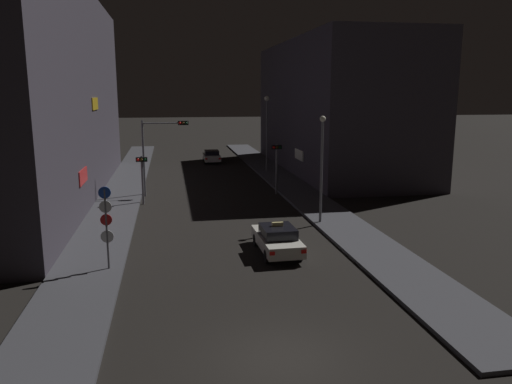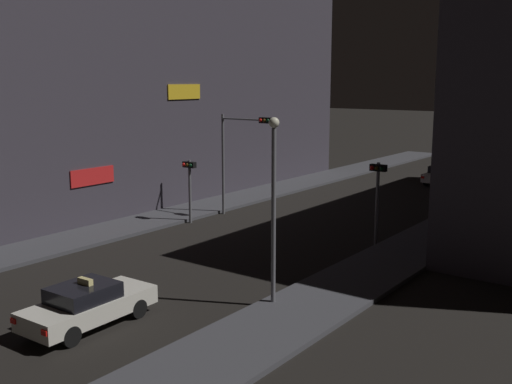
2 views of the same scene
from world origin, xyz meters
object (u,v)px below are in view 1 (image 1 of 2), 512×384
(taxi, at_px, (277,239))
(street_lamp_far_block, at_px, (267,120))
(far_car, at_px, (212,156))
(traffic_light_overhead, at_px, (159,142))
(traffic_light_right_kerb, at_px, (277,159))
(traffic_light_left_kerb, at_px, (142,170))
(street_lamp_near_block, at_px, (322,160))
(sign_pole_left, at_px, (106,222))

(taxi, bearing_deg, street_lamp_far_block, 80.15)
(far_car, bearing_deg, traffic_light_overhead, -106.84)
(far_car, height_order, traffic_light_overhead, traffic_light_overhead)
(taxi, bearing_deg, traffic_light_right_kerb, 78.02)
(far_car, relative_size, street_lamp_far_block, 0.60)
(traffic_light_left_kerb, distance_m, street_lamp_near_block, 13.40)
(street_lamp_near_block, bearing_deg, taxi, -127.19)
(traffic_light_overhead, height_order, sign_pole_left, traffic_light_overhead)
(traffic_light_overhead, relative_size, street_lamp_far_block, 0.79)
(traffic_light_overhead, height_order, traffic_light_left_kerb, traffic_light_overhead)
(taxi, distance_m, far_car, 33.59)
(traffic_light_right_kerb, height_order, street_lamp_near_block, street_lamp_near_block)
(taxi, bearing_deg, sign_pole_left, -170.43)
(street_lamp_far_block, bearing_deg, traffic_light_left_kerb, -132.17)
(far_car, height_order, street_lamp_far_block, street_lamp_far_block)
(traffic_light_overhead, distance_m, traffic_light_right_kerb, 9.16)
(street_lamp_far_block, bearing_deg, sign_pole_left, -114.99)
(traffic_light_right_kerb, relative_size, sign_pole_left, 1.06)
(taxi, bearing_deg, street_lamp_near_block, 52.81)
(traffic_light_overhead, distance_m, sign_pole_left, 17.06)
(street_lamp_near_block, distance_m, street_lamp_far_block, 20.41)
(traffic_light_overhead, bearing_deg, taxi, -69.03)
(traffic_light_left_kerb, height_order, street_lamp_far_block, street_lamp_far_block)
(traffic_light_right_kerb, bearing_deg, street_lamp_near_block, -85.91)
(taxi, distance_m, traffic_light_right_kerb, 15.05)
(sign_pole_left, xyz_separation_m, street_lamp_near_block, (11.82, 6.34, 1.64))
(traffic_light_overhead, bearing_deg, street_lamp_far_block, 43.72)
(far_car, distance_m, traffic_light_overhead, 19.25)
(sign_pole_left, xyz_separation_m, street_lamp_far_block, (12.44, 26.70, 2.91))
(traffic_light_left_kerb, bearing_deg, street_lamp_far_block, 47.83)
(traffic_light_overhead, bearing_deg, traffic_light_right_kerb, -5.65)
(far_car, xyz_separation_m, traffic_light_left_kerb, (-6.72, -21.01, 1.80))
(taxi, relative_size, far_car, 1.00)
(taxi, bearing_deg, far_car, 90.75)
(traffic_light_left_kerb, xyz_separation_m, street_lamp_far_block, (11.56, 12.77, 2.70))
(traffic_light_left_kerb, bearing_deg, street_lamp_near_block, -34.77)
(sign_pole_left, height_order, street_lamp_near_block, street_lamp_near_block)
(far_car, xyz_separation_m, traffic_light_right_kerb, (3.53, -19.02, 2.11))
(taxi, distance_m, street_lamp_near_block, 7.04)
(traffic_light_overhead, xyz_separation_m, traffic_light_right_kerb, (9.02, -0.89, -1.34))
(traffic_light_left_kerb, height_order, sign_pole_left, sign_pole_left)
(far_car, bearing_deg, street_lamp_far_block, -59.58)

